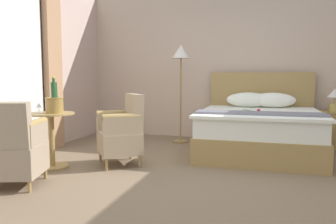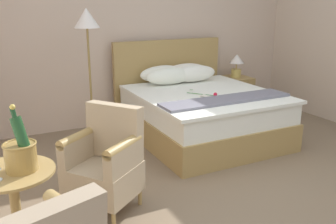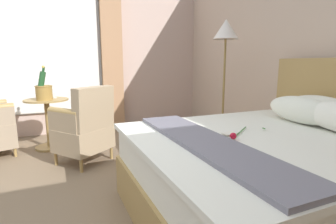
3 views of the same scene
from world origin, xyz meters
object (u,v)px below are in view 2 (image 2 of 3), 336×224
at_px(nightstand, 235,95).
at_px(side_table_round, 16,211).
at_px(bed, 199,110).
at_px(bedside_lamp, 237,63).
at_px(champagne_bucket, 21,152).
at_px(floor_lamp_brass, 87,32).
at_px(armchair_by_window, 105,163).

height_order(nightstand, side_table_round, side_table_round).
relative_size(bed, bedside_lamp, 5.41).
bearing_deg(bed, champagne_bucket, -145.26).
xyz_separation_m(nightstand, bedside_lamp, (-0.00, 0.00, 0.54)).
height_order(nightstand, bedside_lamp, bedside_lamp).
height_order(bedside_lamp, champagne_bucket, champagne_bucket).
bearing_deg(floor_lamp_brass, armchair_by_window, -101.94).
height_order(nightstand, armchair_by_window, armchair_by_window).
xyz_separation_m(floor_lamp_brass, armchair_by_window, (-0.36, -1.71, -1.01)).
bearing_deg(armchair_by_window, nightstand, 34.65).
distance_m(bedside_lamp, floor_lamp_brass, 2.63).
bearing_deg(floor_lamp_brass, champagne_bucket, -116.45).
xyz_separation_m(bedside_lamp, side_table_round, (-3.69, -2.43, -0.43)).
distance_m(nightstand, champagne_bucket, 4.40).
relative_size(bed, armchair_by_window, 2.19).
height_order(floor_lamp_brass, side_table_round, floor_lamp_brass).
bearing_deg(bedside_lamp, armchair_by_window, -145.35).
xyz_separation_m(bed, floor_lamp_brass, (-1.37, 0.47, 1.07)).
distance_m(nightstand, floor_lamp_brass, 2.80).
xyz_separation_m(nightstand, floor_lamp_brass, (-2.54, -0.29, 1.15)).
xyz_separation_m(floor_lamp_brass, side_table_round, (-1.15, -2.14, -1.05)).
distance_m(bed, champagne_bucket, 3.00).
distance_m(bed, nightstand, 1.40).
bearing_deg(bedside_lamp, nightstand, -0.00).
height_order(floor_lamp_brass, champagne_bucket, floor_lamp_brass).
bearing_deg(champagne_bucket, armchair_by_window, 31.91).
bearing_deg(side_table_round, bed, 33.65).
bearing_deg(side_table_round, armchair_by_window, 28.36).
relative_size(bedside_lamp, armchair_by_window, 0.41).
distance_m(nightstand, side_table_round, 4.42).
relative_size(floor_lamp_brass, champagne_bucket, 3.75).
xyz_separation_m(bed, champagne_bucket, (-2.44, -1.69, 0.46)).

